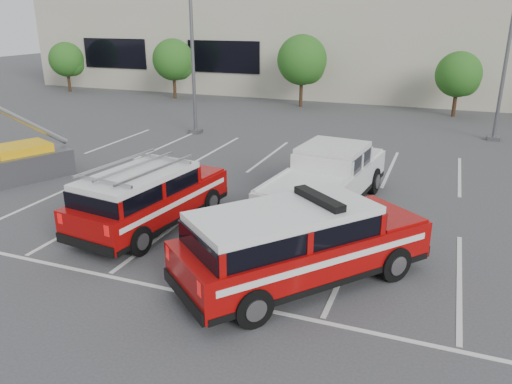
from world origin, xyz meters
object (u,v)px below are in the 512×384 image
tree_far_left (68,61)px  utility_rig (20,163)px  tree_mid_right (460,76)px  white_pickup (326,184)px  convention_building (398,32)px  fire_chief_suv (299,249)px  light_pole_mid (510,34)px  light_pole_left (192,33)px  tree_mid_left (303,62)px  ladder_suv (148,201)px  tree_left (175,61)px

tree_far_left → utility_rig: bearing=-54.1°
tree_mid_right → white_pickup: 18.79m
convention_building → fire_chief_suv: bearing=-87.3°
light_pole_mid → white_pickup: size_ratio=1.53×
utility_rig → light_pole_left: bearing=97.3°
tree_mid_left → ladder_suv: size_ratio=0.88×
tree_mid_left → ladder_suv: bearing=-85.9°
tree_mid_left → fire_chief_suv: size_ratio=0.80×
convention_building → light_pole_mid: bearing=-66.7°
convention_building → light_pole_mid: size_ratio=5.86×
convention_building → light_pole_mid: convention_building is taller
tree_far_left → ladder_suv: size_ratio=0.73×
convention_building → tree_left: size_ratio=13.58×
convention_building → tree_far_left: size_ratio=15.04×
tree_mid_left → fire_chief_suv: (6.68, -23.46, -2.17)m
utility_rig → white_pickup: bearing=29.4°
convention_building → white_pickup: size_ratio=8.94×
tree_mid_right → light_pole_left: light_pole_left is taller
tree_mid_left → tree_mid_right: (10.00, -0.00, -0.54)m
tree_mid_right → tree_mid_left: bearing=180.0°
light_pole_mid → ladder_suv: size_ratio=1.86×
tree_far_left → light_pole_mid: light_pole_mid is taller
tree_far_left → ladder_suv: bearing=-45.5°
tree_far_left → ladder_suv: (21.56, -21.91, -1.67)m
convention_building → tree_mid_right: (4.91, -9.82, -2.22)m
tree_far_left → fire_chief_suv: (26.68, -23.46, -1.63)m
tree_left → light_pole_mid: light_pole_mid is taller
tree_far_left → white_pickup: bearing=-35.0°
tree_mid_right → fire_chief_suv: size_ratio=0.66×
white_pickup → utility_rig: (-11.97, -1.20, -0.20)m
tree_mid_right → light_pole_mid: bearing=-72.5°
light_pole_left → light_pole_mid: bearing=14.9°
convention_building → tree_mid_left: 11.19m
light_pole_left → utility_rig: size_ratio=2.55×
fire_chief_suv → ladder_suv: (-5.12, 1.55, -0.04)m
tree_left → light_pole_left: size_ratio=0.43×
tree_left → tree_mid_right: size_ratio=1.11×
light_pole_left → tree_far_left: bearing=149.3°
fire_chief_suv → utility_rig: 13.17m
convention_building → tree_mid_right: 11.20m
tree_far_left → white_pickup: (26.10, -18.30, -1.71)m
fire_chief_suv → light_pole_left: bearing=165.7°
tree_mid_right → ladder_suv: bearing=-111.1°
convention_building → fire_chief_suv: size_ratio=9.88×
convention_building → ladder_suv: convention_building is taller
tree_left → fire_chief_suv: size_ratio=0.73×
tree_mid_right → ladder_suv: (-8.44, -21.91, -1.67)m
light_pole_left → white_pickup: light_pole_left is taller
tree_far_left → tree_mid_right: bearing=0.0°
fire_chief_suv → white_pickup: 5.19m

